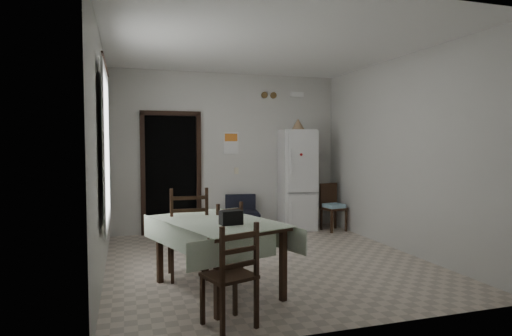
{
  "coord_description": "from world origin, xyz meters",
  "views": [
    {
      "loc": [
        -1.84,
        -5.47,
        1.61
      ],
      "look_at": [
        0.0,
        0.5,
        1.25
      ],
      "focal_mm": 30.0,
      "sensor_mm": 36.0,
      "label": 1
    }
  ],
  "objects_px": {
    "dining_chair_far_right": "(222,238)",
    "dining_chair_near_head": "(229,274)",
    "fridge": "(297,180)",
    "dining_table": "(218,256)",
    "dining_chair_far_left": "(188,232)",
    "corner_chair": "(334,207)",
    "navy_seat": "(243,214)"
  },
  "relations": [
    {
      "from": "dining_chair_far_right",
      "to": "dining_chair_near_head",
      "type": "relative_size",
      "value": 0.97
    },
    {
      "from": "fridge",
      "to": "dining_chair_near_head",
      "type": "height_order",
      "value": "fridge"
    },
    {
      "from": "dining_table",
      "to": "dining_chair_far_left",
      "type": "height_order",
      "value": "dining_chair_far_left"
    },
    {
      "from": "dining_table",
      "to": "dining_chair_far_right",
      "type": "bearing_deg",
      "value": 53.21
    },
    {
      "from": "dining_table",
      "to": "dining_chair_near_head",
      "type": "bearing_deg",
      "value": -115.03
    },
    {
      "from": "dining_chair_far_left",
      "to": "dining_chair_far_right",
      "type": "relative_size",
      "value": 1.21
    },
    {
      "from": "corner_chair",
      "to": "dining_table",
      "type": "distance_m",
      "value": 3.72
    },
    {
      "from": "dining_table",
      "to": "navy_seat",
      "type": "bearing_deg",
      "value": 50.11
    },
    {
      "from": "navy_seat",
      "to": "dining_chair_near_head",
      "type": "relative_size",
      "value": 0.72
    },
    {
      "from": "navy_seat",
      "to": "dining_chair_near_head",
      "type": "xyz_separation_m",
      "value": [
        -1.18,
        -3.81,
        0.13
      ]
    },
    {
      "from": "corner_chair",
      "to": "dining_chair_far_left",
      "type": "relative_size",
      "value": 0.79
    },
    {
      "from": "navy_seat",
      "to": "corner_chair",
      "type": "bearing_deg",
      "value": -4.91
    },
    {
      "from": "fridge",
      "to": "dining_chair_far_left",
      "type": "xyz_separation_m",
      "value": [
        -2.36,
        -2.3,
        -0.38
      ]
    },
    {
      "from": "dining_table",
      "to": "dining_chair_far_right",
      "type": "height_order",
      "value": "dining_chair_far_right"
    },
    {
      "from": "navy_seat",
      "to": "dining_chair_near_head",
      "type": "distance_m",
      "value": 3.99
    },
    {
      "from": "corner_chair",
      "to": "dining_table",
      "type": "relative_size",
      "value": 0.58
    },
    {
      "from": "corner_chair",
      "to": "dining_chair_far_right",
      "type": "xyz_separation_m",
      "value": [
        -2.54,
        -1.99,
        0.02
      ]
    },
    {
      "from": "fridge",
      "to": "dining_chair_far_right",
      "type": "bearing_deg",
      "value": -123.57
    },
    {
      "from": "dining_chair_near_head",
      "to": "corner_chair",
      "type": "bearing_deg",
      "value": -147.51
    },
    {
      "from": "corner_chair",
      "to": "dining_chair_far_left",
      "type": "height_order",
      "value": "dining_chair_far_left"
    },
    {
      "from": "corner_chair",
      "to": "dining_chair_far_right",
      "type": "bearing_deg",
      "value": -151.32
    },
    {
      "from": "corner_chair",
      "to": "dining_table",
      "type": "xyz_separation_m",
      "value": [
        -2.72,
        -2.54,
        -0.04
      ]
    },
    {
      "from": "corner_chair",
      "to": "dining_chair_near_head",
      "type": "distance_m",
      "value": 4.46
    },
    {
      "from": "navy_seat",
      "to": "fridge",
      "type": "bearing_deg",
      "value": 7.29
    },
    {
      "from": "dining_table",
      "to": "dining_chair_near_head",
      "type": "height_order",
      "value": "dining_chair_near_head"
    },
    {
      "from": "dining_table",
      "to": "dining_chair_far_right",
      "type": "relative_size",
      "value": 1.64
    },
    {
      "from": "corner_chair",
      "to": "dining_chair_far_left",
      "type": "bearing_deg",
      "value": -155.99
    },
    {
      "from": "dining_chair_near_head",
      "to": "dining_table",
      "type": "bearing_deg",
      "value": -114.13
    },
    {
      "from": "fridge",
      "to": "dining_chair_far_left",
      "type": "distance_m",
      "value": 3.32
    },
    {
      "from": "navy_seat",
      "to": "dining_chair_far_left",
      "type": "relative_size",
      "value": 0.61
    },
    {
      "from": "corner_chair",
      "to": "dining_chair_near_head",
      "type": "xyz_separation_m",
      "value": [
        -2.81,
        -3.46,
        0.03
      ]
    },
    {
      "from": "dining_chair_far_left",
      "to": "dining_chair_near_head",
      "type": "height_order",
      "value": "dining_chair_far_left"
    }
  ]
}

